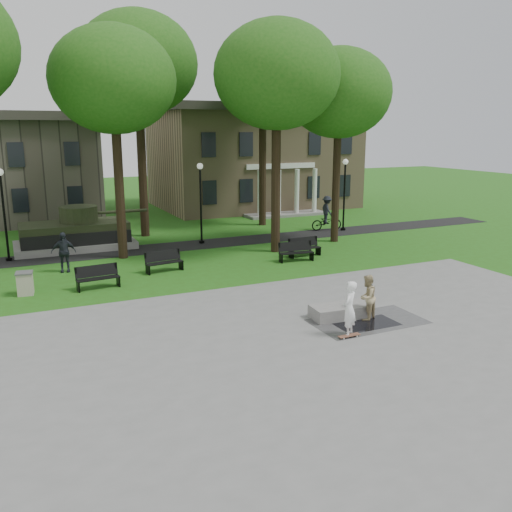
{
  "coord_description": "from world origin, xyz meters",
  "views": [
    {
      "loc": [
        -9.77,
        -17.73,
        6.66
      ],
      "look_at": [
        -0.43,
        2.54,
        1.4
      ],
      "focal_mm": 38.0,
      "sensor_mm": 36.0,
      "label": 1
    }
  ],
  "objects_px": {
    "skateboarder": "(349,309)",
    "cyclist": "(327,216)",
    "concrete_block": "(341,311)",
    "friend_watching": "(367,297)",
    "park_bench_0": "(98,276)",
    "trash_bin": "(25,283)"
  },
  "relations": [
    {
      "from": "concrete_block",
      "to": "skateboarder",
      "type": "bearing_deg",
      "value": -115.99
    },
    {
      "from": "concrete_block",
      "to": "skateboarder",
      "type": "height_order",
      "value": "skateboarder"
    },
    {
      "from": "friend_watching",
      "to": "concrete_block",
      "type": "bearing_deg",
      "value": -68.16
    },
    {
      "from": "trash_bin",
      "to": "park_bench_0",
      "type": "bearing_deg",
      "value": -6.31
    },
    {
      "from": "concrete_block",
      "to": "skateboarder",
      "type": "distance_m",
      "value": 1.92
    },
    {
      "from": "park_bench_0",
      "to": "trash_bin",
      "type": "bearing_deg",
      "value": 168.19
    },
    {
      "from": "park_bench_0",
      "to": "trash_bin",
      "type": "xyz_separation_m",
      "value": [
        -2.86,
        0.32,
        -0.04
      ]
    },
    {
      "from": "park_bench_0",
      "to": "cyclist",
      "type": "bearing_deg",
      "value": 19.55
    },
    {
      "from": "skateboarder",
      "to": "cyclist",
      "type": "bearing_deg",
      "value": -160.23
    },
    {
      "from": "cyclist",
      "to": "trash_bin",
      "type": "bearing_deg",
      "value": 118.67
    },
    {
      "from": "concrete_block",
      "to": "cyclist",
      "type": "height_order",
      "value": "cyclist"
    },
    {
      "from": "cyclist",
      "to": "concrete_block",
      "type": "bearing_deg",
      "value": 157.6
    },
    {
      "from": "concrete_block",
      "to": "trash_bin",
      "type": "bearing_deg",
      "value": 142.74
    },
    {
      "from": "concrete_block",
      "to": "friend_watching",
      "type": "height_order",
      "value": "friend_watching"
    },
    {
      "from": "concrete_block",
      "to": "park_bench_0",
      "type": "distance_m",
      "value": 10.5
    },
    {
      "from": "trash_bin",
      "to": "concrete_block",
      "type": "bearing_deg",
      "value": -37.26
    },
    {
      "from": "park_bench_0",
      "to": "trash_bin",
      "type": "height_order",
      "value": "park_bench_0"
    },
    {
      "from": "concrete_block",
      "to": "cyclist",
      "type": "relative_size",
      "value": 0.95
    },
    {
      "from": "concrete_block",
      "to": "park_bench_0",
      "type": "height_order",
      "value": "park_bench_0"
    },
    {
      "from": "concrete_block",
      "to": "trash_bin",
      "type": "relative_size",
      "value": 2.29
    },
    {
      "from": "skateboarder",
      "to": "concrete_block",
      "type": "bearing_deg",
      "value": -156.39
    },
    {
      "from": "cyclist",
      "to": "friend_watching",
      "type": "bearing_deg",
      "value": 160.47
    }
  ]
}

